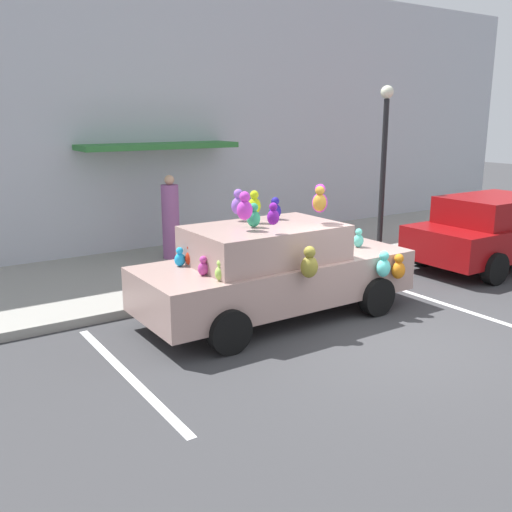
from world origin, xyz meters
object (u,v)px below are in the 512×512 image
parked_sedan_behind (496,230)px  street_lamp_post (384,152)px  plush_covered_car (274,269)px  teddy_bear_on_sidewalk (213,269)px  pedestrian_near_shopfront (171,220)px

parked_sedan_behind → street_lamp_post: street_lamp_post is taller
plush_covered_car → street_lamp_post: bearing=23.0°
parked_sedan_behind → teddy_bear_on_sidewalk: parked_sedan_behind is taller
teddy_bear_on_sidewalk → pedestrian_near_shopfront: pedestrian_near_shopfront is taller
parked_sedan_behind → pedestrian_near_shopfront: bearing=145.4°
plush_covered_car → street_lamp_post: street_lamp_post is taller
parked_sedan_behind → pedestrian_near_shopfront: size_ratio=2.34×
plush_covered_car → parked_sedan_behind: 5.93m
street_lamp_post → plush_covered_car: bearing=-157.0°
parked_sedan_behind → teddy_bear_on_sidewalk: bearing=164.2°
teddy_bear_on_sidewalk → pedestrian_near_shopfront: bearing=83.8°
teddy_bear_on_sidewalk → street_lamp_post: size_ratio=0.17×
teddy_bear_on_sidewalk → street_lamp_post: 4.79m
plush_covered_car → teddy_bear_on_sidewalk: bearing=94.8°
street_lamp_post → pedestrian_near_shopfront: (-4.11, 2.25, -1.43)m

